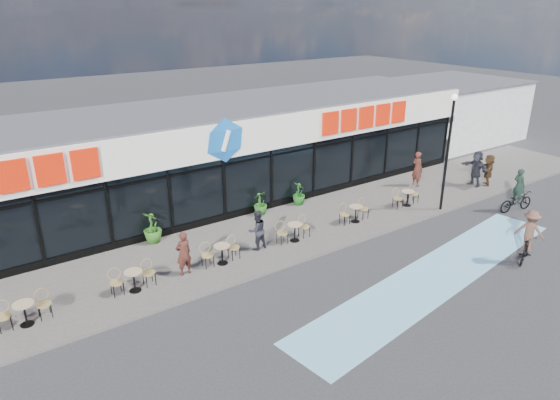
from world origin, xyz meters
name	(u,v)px	position (x,y,z in m)	size (l,w,h in m)	color
ground	(325,290)	(0.00, 0.00, 0.00)	(120.00, 120.00, 0.00)	#28282B
sidewalk	(255,241)	(0.00, 4.50, 0.05)	(44.00, 5.00, 0.10)	#5D5752
bike_lane	(438,274)	(4.00, -1.50, 0.01)	(14.00, 2.20, 0.01)	#71B4D6
building	(193,156)	(0.00, 9.93, 2.34)	(30.60, 6.57, 4.75)	black
neighbour_building	(449,110)	(20.50, 11.00, 2.06)	(9.20, 7.20, 4.11)	white
lamp_post	(449,143)	(8.90, 2.30, 3.28)	(0.28, 0.28, 5.37)	black
bistro_set_1	(24,310)	(-8.70, 3.60, 0.56)	(1.54, 0.62, 0.90)	tan
bistro_set_2	(133,278)	(-5.37, 3.60, 0.56)	(1.54, 0.62, 0.90)	tan
bistro_set_3	(221,251)	(-2.04, 3.60, 0.56)	(1.54, 0.62, 0.90)	tan
bistro_set_4	(293,230)	(1.29, 3.60, 0.56)	(1.54, 0.62, 0.90)	tan
bistro_set_5	(354,211)	(4.62, 3.60, 0.56)	(1.54, 0.62, 0.90)	tan
bistro_set_6	(406,196)	(7.94, 3.60, 0.56)	(1.54, 0.62, 0.90)	tan
potted_plant_left	(152,227)	(-3.46, 6.69, 0.75)	(0.73, 0.73, 1.30)	#2A5C1A
potted_plant_mid	(260,203)	(1.64, 6.64, 0.65)	(0.62, 0.62, 1.10)	#215217
potted_plant_right	(299,193)	(3.83, 6.63, 0.65)	(0.62, 0.62, 1.11)	#185317
patron_left	(183,253)	(-3.53, 3.58, 0.93)	(0.60, 0.40, 1.65)	#451F18
patron_right	(257,230)	(-0.35, 3.77, 0.91)	(0.78, 0.61, 1.61)	black
pedestrian_a	(476,168)	(13.04, 3.42, 1.04)	(1.75, 0.56, 1.89)	#202229
pedestrian_b	(417,169)	(10.50, 5.18, 1.03)	(0.68, 0.44, 1.86)	#462119
pedestrian_c	(488,170)	(13.66, 3.09, 0.93)	(1.54, 0.49, 1.66)	#412A17
cyclist_a	(529,239)	(7.50, -2.71, 0.95)	(1.66, 1.19, 2.07)	black
cyclist_b	(517,197)	(11.78, 0.31, 0.68)	(1.98, 0.99, 2.08)	black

